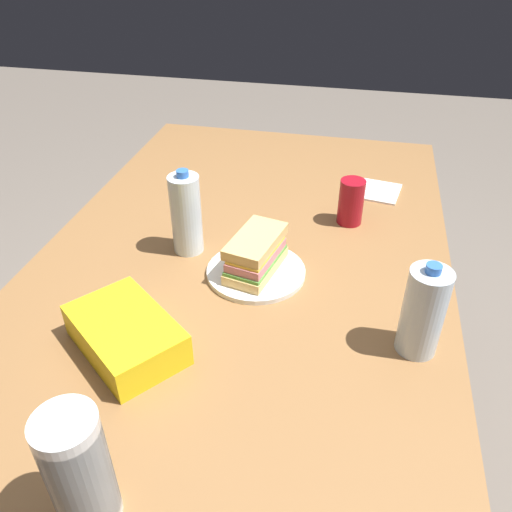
# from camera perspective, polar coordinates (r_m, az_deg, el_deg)

# --- Properties ---
(ground_plane) EXTENTS (8.00, 8.00, 0.00)m
(ground_plane) POSITION_cam_1_polar(r_m,az_deg,el_deg) (1.79, -1.40, -21.40)
(ground_plane) COLOR #70665B
(dining_table) EXTENTS (1.68, 0.98, 0.77)m
(dining_table) POSITION_cam_1_polar(r_m,az_deg,el_deg) (1.28, -1.83, -4.13)
(dining_table) COLOR olive
(dining_table) RESTS_ON ground_plane
(paper_plate) EXTENTS (0.23, 0.23, 0.01)m
(paper_plate) POSITION_cam_1_polar(r_m,az_deg,el_deg) (1.19, 0.00, -1.74)
(paper_plate) COLOR white
(paper_plate) RESTS_ON dining_table
(sandwich) EXTENTS (0.20, 0.13, 0.08)m
(sandwich) POSITION_cam_1_polar(r_m,az_deg,el_deg) (1.16, -0.01, 0.23)
(sandwich) COLOR #DBB26B
(sandwich) RESTS_ON paper_plate
(soda_can_red) EXTENTS (0.07, 0.07, 0.12)m
(soda_can_red) POSITION_cam_1_polar(r_m,az_deg,el_deg) (1.38, 10.45, 5.90)
(soda_can_red) COLOR maroon
(soda_can_red) RESTS_ON dining_table
(chip_bag) EXTENTS (0.26, 0.27, 0.07)m
(chip_bag) POSITION_cam_1_polar(r_m,az_deg,el_deg) (1.02, -14.18, -8.41)
(chip_bag) COLOR yellow
(chip_bag) RESTS_ON dining_table
(water_bottle_tall) EXTENTS (0.07, 0.07, 0.21)m
(water_bottle_tall) POSITION_cam_1_polar(r_m,az_deg,el_deg) (1.23, -7.73, 4.60)
(water_bottle_tall) COLOR silver
(water_bottle_tall) RESTS_ON dining_table
(plastic_cup_stack) EXTENTS (0.08, 0.08, 0.20)m
(plastic_cup_stack) POSITION_cam_1_polar(r_m,az_deg,el_deg) (0.76, -18.97, -21.54)
(plastic_cup_stack) COLOR silver
(plastic_cup_stack) RESTS_ON dining_table
(water_bottle_spare) EXTENTS (0.08, 0.08, 0.20)m
(water_bottle_spare) POSITION_cam_1_polar(r_m,az_deg,el_deg) (1.00, 17.99, -5.86)
(water_bottle_spare) COLOR silver
(water_bottle_spare) RESTS_ON dining_table
(paper_napkin) EXTENTS (0.15, 0.15, 0.01)m
(paper_napkin) POSITION_cam_1_polar(r_m,az_deg,el_deg) (1.57, 13.15, 7.02)
(paper_napkin) COLOR white
(paper_napkin) RESTS_ON dining_table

